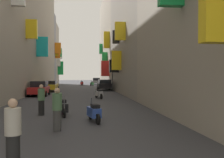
# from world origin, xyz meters

# --- Properties ---
(ground_plane) EXTENTS (140.00, 140.00, 0.00)m
(ground_plane) POSITION_xyz_m (0.00, 30.00, 0.00)
(ground_plane) COLOR #38383D
(building_left_mid_a) EXTENTS (7.39, 37.79, 20.55)m
(building_left_mid_a) POSITION_xyz_m (-8.00, 30.59, 10.27)
(building_left_mid_a) COLOR #9E9384
(building_left_mid_a) RESTS_ON ground
(building_left_mid_b) EXTENTS (7.24, 3.65, 14.74)m
(building_left_mid_b) POSITION_xyz_m (-7.96, 51.31, 7.37)
(building_left_mid_b) COLOR gray
(building_left_mid_b) RESTS_ON ground
(building_left_mid_c) EXTENTS (7.25, 6.86, 13.61)m
(building_left_mid_c) POSITION_xyz_m (-7.98, 56.57, 6.80)
(building_left_mid_c) COLOR #9E9384
(building_left_mid_c) RESTS_ON ground
(building_right_mid_a) EXTENTS (7.14, 18.52, 14.61)m
(building_right_mid_a) POSITION_xyz_m (7.99, 27.00, 7.30)
(building_right_mid_a) COLOR gray
(building_right_mid_a) RESTS_ON ground
(building_right_mid_b) EXTENTS (7.32, 23.74, 18.29)m
(building_right_mid_b) POSITION_xyz_m (7.99, 48.12, 9.14)
(building_right_mid_b) COLOR #9E9384
(building_right_mid_b) RESTS_ON ground
(parked_car_red) EXTENTS (1.90, 3.99, 1.55)m
(parked_car_red) POSITION_xyz_m (-3.93, 24.92, 0.80)
(parked_car_red) COLOR #B21E1E
(parked_car_red) RESTS_ON ground
(parked_car_grey) EXTENTS (1.88, 4.05, 1.50)m
(parked_car_grey) POSITION_xyz_m (3.72, 53.65, 0.78)
(parked_car_grey) COLOR slate
(parked_car_grey) RESTS_ON ground
(parked_car_yellow) EXTENTS (2.01, 4.40, 1.40)m
(parked_car_yellow) POSITION_xyz_m (-3.73, 32.28, 0.75)
(parked_car_yellow) COLOR gold
(parked_car_yellow) RESTS_ON ground
(parked_car_black) EXTENTS (2.03, 4.41, 1.51)m
(parked_car_black) POSITION_xyz_m (3.78, 33.67, 0.79)
(parked_car_black) COLOR black
(parked_car_black) RESTS_ON ground
(scooter_red) EXTENTS (0.63, 1.79, 1.13)m
(scooter_red) POSITION_xyz_m (0.53, 49.27, 0.46)
(scooter_red) COLOR red
(scooter_red) RESTS_ON ground
(scooter_silver) EXTENTS (0.72, 1.94, 1.13)m
(scooter_silver) POSITION_xyz_m (2.12, 21.26, 0.46)
(scooter_silver) COLOR #ADADB2
(scooter_silver) RESTS_ON ground
(scooter_green) EXTENTS (0.78, 1.87, 1.13)m
(scooter_green) POSITION_xyz_m (2.53, 47.54, 0.46)
(scooter_green) COLOR #287F3D
(scooter_green) RESTS_ON ground
(scooter_black) EXTENTS (0.60, 1.99, 1.13)m
(scooter_black) POSITION_xyz_m (-0.46, 11.73, 0.46)
(scooter_black) COLOR black
(scooter_black) RESTS_ON ground
(scooter_blue) EXTENTS (0.66, 1.78, 1.13)m
(scooter_blue) POSITION_xyz_m (1.12, 9.63, 0.46)
(scooter_blue) COLOR #2D4CAD
(scooter_blue) RESTS_ON ground
(pedestrian_crossing) EXTENTS (0.51, 0.51, 1.70)m
(pedestrian_crossing) POSITION_xyz_m (-1.67, 11.91, 0.85)
(pedestrian_crossing) COLOR black
(pedestrian_crossing) RESTS_ON ground
(pedestrian_near_left) EXTENTS (0.53, 0.53, 1.68)m
(pedestrian_near_left) POSITION_xyz_m (-1.07, 3.99, 0.83)
(pedestrian_near_left) COLOR black
(pedestrian_near_left) RESTS_ON ground
(pedestrian_near_right) EXTENTS (0.54, 0.54, 1.62)m
(pedestrian_near_right) POSITION_xyz_m (-0.55, 9.39, 0.81)
(pedestrian_near_right) COLOR #282828
(pedestrian_near_right) RESTS_ON ground
(pedestrian_mid_street) EXTENTS (0.41, 0.41, 1.72)m
(pedestrian_mid_street) POSITION_xyz_m (-0.43, 7.90, 0.86)
(pedestrian_mid_street) COLOR #3E3E3E
(pedestrian_mid_street) RESTS_ON ground
(traffic_light_near_corner) EXTENTS (0.26, 0.34, 4.38)m
(traffic_light_near_corner) POSITION_xyz_m (4.57, 30.84, 2.98)
(traffic_light_near_corner) COLOR #2D2D2D
(traffic_light_near_corner) RESTS_ON ground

